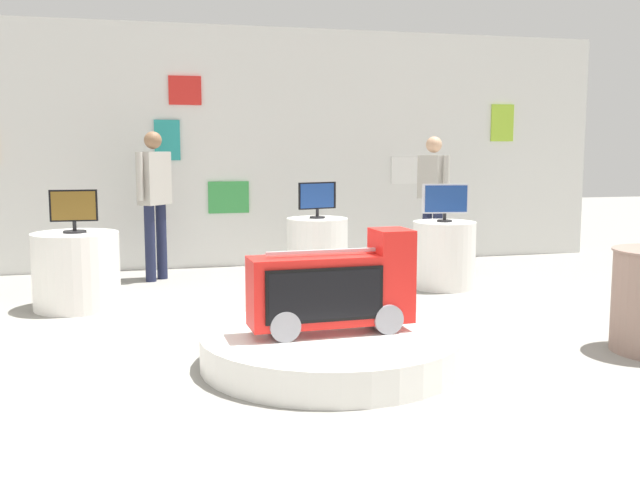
{
  "coord_description": "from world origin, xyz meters",
  "views": [
    {
      "loc": [
        -1.26,
        -4.71,
        1.53
      ],
      "look_at": [
        0.07,
        0.57,
        0.83
      ],
      "focal_mm": 40.39,
      "sensor_mm": 36.0,
      "label": 1
    }
  ],
  "objects_px": {
    "display_pedestal_left_rear": "(76,270)",
    "shopper_browsing_near_truck": "(433,192)",
    "tv_on_center_rear": "(445,200)",
    "tv_on_left_rear": "(74,209)",
    "display_pedestal_far_right": "(317,250)",
    "display_pedestal_center_rear": "(444,255)",
    "shopper_browsing_rear": "(154,194)",
    "main_display_pedestal": "(331,348)",
    "tv_on_far_right": "(317,198)",
    "novelty_firetruck_tv": "(334,291)"
  },
  "relations": [
    {
      "from": "display_pedestal_center_rear",
      "to": "main_display_pedestal",
      "type": "bearing_deg",
      "value": -128.37
    },
    {
      "from": "novelty_firetruck_tv",
      "to": "tv_on_left_rear",
      "type": "distance_m",
      "value": 3.07
    },
    {
      "from": "tv_on_left_rear",
      "to": "display_pedestal_far_right",
      "type": "xyz_separation_m",
      "value": [
        2.58,
        0.83,
        -0.59
      ]
    },
    {
      "from": "display_pedestal_far_right",
      "to": "shopper_browsing_rear",
      "type": "bearing_deg",
      "value": 164.38
    },
    {
      "from": "tv_on_center_rear",
      "to": "shopper_browsing_near_truck",
      "type": "distance_m",
      "value": 1.14
    },
    {
      "from": "display_pedestal_left_rear",
      "to": "display_pedestal_far_right",
      "type": "relative_size",
      "value": 1.11
    },
    {
      "from": "shopper_browsing_near_truck",
      "to": "shopper_browsing_rear",
      "type": "relative_size",
      "value": 0.97
    },
    {
      "from": "novelty_firetruck_tv",
      "to": "tv_on_left_rear",
      "type": "xyz_separation_m",
      "value": [
        -1.92,
        2.36,
        0.42
      ]
    },
    {
      "from": "display_pedestal_center_rear",
      "to": "shopper_browsing_rear",
      "type": "relative_size",
      "value": 0.42
    },
    {
      "from": "tv_on_center_rear",
      "to": "display_pedestal_center_rear",
      "type": "bearing_deg",
      "value": 98.96
    },
    {
      "from": "tv_on_left_rear",
      "to": "shopper_browsing_rear",
      "type": "relative_size",
      "value": 0.25
    },
    {
      "from": "display_pedestal_center_rear",
      "to": "tv_on_center_rear",
      "type": "xyz_separation_m",
      "value": [
        0.0,
        -0.0,
        0.6
      ]
    },
    {
      "from": "display_pedestal_center_rear",
      "to": "tv_on_center_rear",
      "type": "relative_size",
      "value": 1.45
    },
    {
      "from": "tv_on_left_rear",
      "to": "display_pedestal_far_right",
      "type": "relative_size",
      "value": 0.6
    },
    {
      "from": "tv_on_center_rear",
      "to": "shopper_browsing_near_truck",
      "type": "height_order",
      "value": "shopper_browsing_near_truck"
    },
    {
      "from": "display_pedestal_left_rear",
      "to": "shopper_browsing_rear",
      "type": "relative_size",
      "value": 0.47
    },
    {
      "from": "tv_on_far_right",
      "to": "display_pedestal_center_rear",
      "type": "bearing_deg",
      "value": -30.05
    },
    {
      "from": "tv_on_center_rear",
      "to": "display_pedestal_far_right",
      "type": "height_order",
      "value": "tv_on_center_rear"
    },
    {
      "from": "novelty_firetruck_tv",
      "to": "display_pedestal_center_rear",
      "type": "relative_size",
      "value": 1.61
    },
    {
      "from": "main_display_pedestal",
      "to": "display_pedestal_center_rear",
      "type": "distance_m",
      "value": 3.13
    },
    {
      "from": "display_pedestal_left_rear",
      "to": "shopper_browsing_near_truck",
      "type": "distance_m",
      "value": 4.37
    },
    {
      "from": "tv_on_left_rear",
      "to": "tv_on_center_rear",
      "type": "bearing_deg",
      "value": 1.38
    },
    {
      "from": "novelty_firetruck_tv",
      "to": "shopper_browsing_rear",
      "type": "bearing_deg",
      "value": 107.25
    },
    {
      "from": "main_display_pedestal",
      "to": "display_pedestal_center_rear",
      "type": "height_order",
      "value": "display_pedestal_center_rear"
    },
    {
      "from": "display_pedestal_center_rear",
      "to": "tv_on_far_right",
      "type": "xyz_separation_m",
      "value": [
        -1.25,
        0.73,
        0.6
      ]
    },
    {
      "from": "novelty_firetruck_tv",
      "to": "tv_on_far_right",
      "type": "xyz_separation_m",
      "value": [
        0.66,
        3.18,
        0.43
      ]
    },
    {
      "from": "main_display_pedestal",
      "to": "tv_on_center_rear",
      "type": "xyz_separation_m",
      "value": [
        1.94,
        2.44,
        0.85
      ]
    },
    {
      "from": "display_pedestal_center_rear",
      "to": "shopper_browsing_rear",
      "type": "xyz_separation_m",
      "value": [
        -3.06,
        1.24,
        0.64
      ]
    },
    {
      "from": "novelty_firetruck_tv",
      "to": "display_pedestal_left_rear",
      "type": "height_order",
      "value": "novelty_firetruck_tv"
    },
    {
      "from": "novelty_firetruck_tv",
      "to": "shopper_browsing_rear",
      "type": "distance_m",
      "value": 3.89
    },
    {
      "from": "display_pedestal_center_rear",
      "to": "tv_on_far_right",
      "type": "distance_m",
      "value": 1.57
    },
    {
      "from": "main_display_pedestal",
      "to": "novelty_firetruck_tv",
      "type": "bearing_deg",
      "value": -14.56
    },
    {
      "from": "tv_on_left_rear",
      "to": "main_display_pedestal",
      "type": "bearing_deg",
      "value": -51.09
    },
    {
      "from": "main_display_pedestal",
      "to": "shopper_browsing_near_truck",
      "type": "height_order",
      "value": "shopper_browsing_near_truck"
    },
    {
      "from": "display_pedestal_far_right",
      "to": "shopper_browsing_rear",
      "type": "relative_size",
      "value": 0.42
    },
    {
      "from": "display_pedestal_center_rear",
      "to": "shopper_browsing_rear",
      "type": "height_order",
      "value": "shopper_browsing_rear"
    },
    {
      "from": "display_pedestal_far_right",
      "to": "tv_on_far_right",
      "type": "bearing_deg",
      "value": -106.63
    },
    {
      "from": "display_pedestal_center_rear",
      "to": "display_pedestal_left_rear",
      "type": "bearing_deg",
      "value": -178.62
    },
    {
      "from": "display_pedestal_center_rear",
      "to": "tv_on_far_right",
      "type": "relative_size",
      "value": 1.56
    },
    {
      "from": "display_pedestal_left_rear",
      "to": "tv_on_center_rear",
      "type": "xyz_separation_m",
      "value": [
        3.84,
        0.09,
        0.6
      ]
    },
    {
      "from": "tv_on_center_rear",
      "to": "display_pedestal_far_right",
      "type": "xyz_separation_m",
      "value": [
        -1.25,
        0.73,
        -0.6
      ]
    },
    {
      "from": "tv_on_left_rear",
      "to": "tv_on_center_rear",
      "type": "height_order",
      "value": "tv_on_center_rear"
    },
    {
      "from": "display_pedestal_left_rear",
      "to": "novelty_firetruck_tv",
      "type": "bearing_deg",
      "value": -50.87
    },
    {
      "from": "tv_on_center_rear",
      "to": "tv_on_far_right",
      "type": "height_order",
      "value": "same"
    },
    {
      "from": "display_pedestal_left_rear",
      "to": "display_pedestal_far_right",
      "type": "distance_m",
      "value": 2.71
    },
    {
      "from": "tv_on_center_rear",
      "to": "shopper_browsing_near_truck",
      "type": "bearing_deg",
      "value": 73.66
    },
    {
      "from": "display_pedestal_left_rear",
      "to": "main_display_pedestal",
      "type": "bearing_deg",
      "value": -51.13
    },
    {
      "from": "main_display_pedestal",
      "to": "display_pedestal_far_right",
      "type": "xyz_separation_m",
      "value": [
        0.69,
        3.18,
        0.25
      ]
    },
    {
      "from": "main_display_pedestal",
      "to": "tv_on_left_rear",
      "type": "xyz_separation_m",
      "value": [
        -1.9,
        2.35,
        0.84
      ]
    },
    {
      "from": "tv_on_left_rear",
      "to": "display_pedestal_far_right",
      "type": "height_order",
      "value": "tv_on_left_rear"
    }
  ]
}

